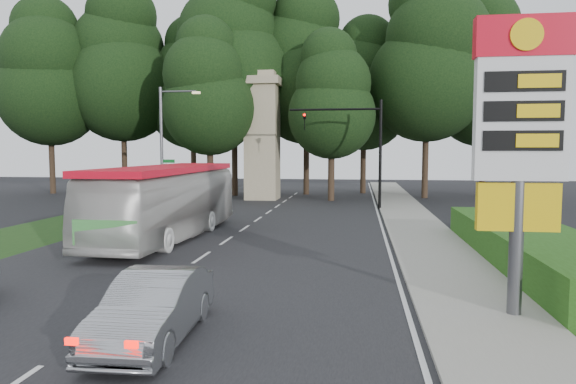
# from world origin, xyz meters

# --- Properties ---
(ground) EXTENTS (120.00, 120.00, 0.00)m
(ground) POSITION_xyz_m (0.00, 0.00, 0.00)
(ground) COLOR black
(ground) RESTS_ON ground
(road_surface) EXTENTS (14.00, 80.00, 0.02)m
(road_surface) POSITION_xyz_m (0.00, 12.00, 0.01)
(road_surface) COLOR black
(road_surface) RESTS_ON ground
(sidewalk_right) EXTENTS (3.00, 80.00, 0.12)m
(sidewalk_right) POSITION_xyz_m (8.50, 12.00, 0.06)
(sidewalk_right) COLOR gray
(sidewalk_right) RESTS_ON ground
(grass_verge_left) EXTENTS (5.00, 50.00, 0.02)m
(grass_verge_left) POSITION_xyz_m (-9.50, 18.00, 0.01)
(grass_verge_left) COLOR #193814
(grass_verge_left) RESTS_ON ground
(hedge) EXTENTS (3.00, 14.00, 1.20)m
(hedge) POSITION_xyz_m (11.50, 8.00, 0.60)
(hedge) COLOR #224A13
(hedge) RESTS_ON ground
(gas_station_pylon) EXTENTS (2.10, 0.45, 6.85)m
(gas_station_pylon) POSITION_xyz_m (9.20, 1.99, 4.45)
(gas_station_pylon) COLOR #59595E
(gas_station_pylon) RESTS_ON ground
(traffic_signal_mast) EXTENTS (6.10, 0.35, 7.20)m
(traffic_signal_mast) POSITION_xyz_m (5.68, 24.00, 4.67)
(traffic_signal_mast) COLOR black
(traffic_signal_mast) RESTS_ON ground
(streetlight_signs) EXTENTS (2.75, 0.98, 8.00)m
(streetlight_signs) POSITION_xyz_m (-6.99, 22.01, 4.44)
(streetlight_signs) COLOR #59595E
(streetlight_signs) RESTS_ON ground
(monument) EXTENTS (3.00, 3.00, 10.05)m
(monument) POSITION_xyz_m (-2.00, 30.00, 5.10)
(monument) COLOR tan
(monument) RESTS_ON ground
(tree_far_west) EXTENTS (8.96, 8.96, 17.60)m
(tree_far_west) POSITION_xyz_m (-22.00, 33.00, 10.68)
(tree_far_west) COLOR #2D2116
(tree_far_west) RESTS_ON ground
(tree_west_mid) EXTENTS (9.80, 9.80, 19.25)m
(tree_west_mid) POSITION_xyz_m (-16.00, 35.00, 11.69)
(tree_west_mid) COLOR #2D2116
(tree_west_mid) RESTS_ON ground
(tree_west_near) EXTENTS (8.40, 8.40, 16.50)m
(tree_west_near) POSITION_xyz_m (-10.00, 37.00, 10.02)
(tree_west_near) COLOR #2D2116
(tree_west_near) RESTS_ON ground
(tree_center_left) EXTENTS (10.08, 10.08, 19.80)m
(tree_center_left) POSITION_xyz_m (-5.00, 33.00, 12.02)
(tree_center_left) COLOR #2D2116
(tree_center_left) RESTS_ON ground
(tree_center_right) EXTENTS (9.24, 9.24, 18.15)m
(tree_center_right) POSITION_xyz_m (1.00, 35.00, 11.02)
(tree_center_right) COLOR #2D2116
(tree_center_right) RESTS_ON ground
(tree_east_near) EXTENTS (8.12, 8.12, 15.95)m
(tree_east_near) POSITION_xyz_m (6.00, 37.00, 9.68)
(tree_east_near) COLOR #2D2116
(tree_east_near) RESTS_ON ground
(tree_east_mid) EXTENTS (9.52, 9.52, 18.70)m
(tree_east_mid) POSITION_xyz_m (11.00, 33.00, 11.35)
(tree_east_mid) COLOR #2D2116
(tree_east_mid) RESTS_ON ground
(tree_far_east) EXTENTS (8.68, 8.68, 17.05)m
(tree_far_east) POSITION_xyz_m (16.00, 35.00, 10.35)
(tree_far_east) COLOR #2D2116
(tree_far_east) RESTS_ON ground
(tree_monument_left) EXTENTS (7.28, 7.28, 14.30)m
(tree_monument_left) POSITION_xyz_m (-6.00, 29.00, 8.68)
(tree_monument_left) COLOR #2D2116
(tree_monument_left) RESTS_ON ground
(tree_monument_right) EXTENTS (6.72, 6.72, 13.20)m
(tree_monument_right) POSITION_xyz_m (3.50, 29.50, 8.01)
(tree_monument_right) COLOR #2D2116
(tree_monument_right) RESTS_ON ground
(transit_bus) EXTENTS (2.99, 11.57, 3.21)m
(transit_bus) POSITION_xyz_m (-2.71, 11.26, 1.60)
(transit_bus) COLOR silver
(transit_bus) RESTS_ON ground
(sedan_silver) EXTENTS (1.65, 4.28, 1.39)m
(sedan_silver) POSITION_xyz_m (1.50, -0.47, 0.70)
(sedan_silver) COLOR #979A9E
(sedan_silver) RESTS_ON ground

